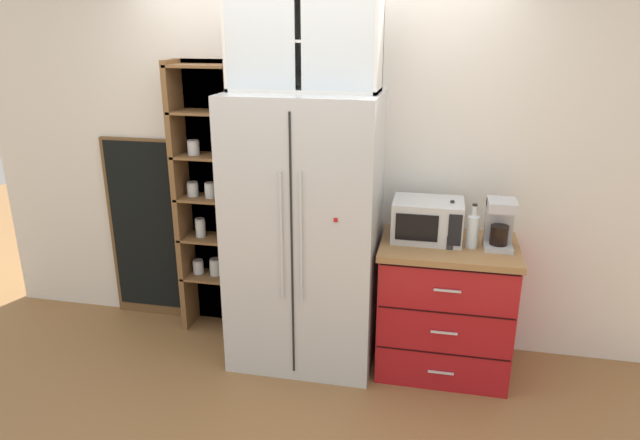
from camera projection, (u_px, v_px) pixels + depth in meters
name	position (u px, v px, depth m)	size (l,w,h in m)	color
ground_plane	(306.00, 353.00, 4.03)	(10.78, 10.78, 0.00)	olive
wall_back_cream	(318.00, 164.00, 3.99)	(5.07, 0.10, 2.55)	silver
refrigerator	(305.00, 232.00, 3.74)	(0.95, 0.71, 1.82)	silver
pantry_shelf_column	(213.00, 200.00, 4.12)	(0.52, 0.28, 1.98)	brown
counter_cabinet	(444.00, 306.00, 3.74)	(0.86, 0.64, 0.89)	#A8161C
microwave	(427.00, 220.00, 3.63)	(0.44, 0.33, 0.26)	silver
coffee_maker	(500.00, 223.00, 3.50)	(0.17, 0.20, 0.31)	#B7B7BC
mug_charcoal	(450.00, 241.00, 3.52)	(0.12, 0.08, 0.09)	#2D2D33
mug_cream	(450.00, 233.00, 3.63)	(0.11, 0.08, 0.10)	silver
bottle_clear	(473.00, 228.00, 3.50)	(0.07, 0.07, 0.28)	silver
bottle_green	(451.00, 224.00, 3.59)	(0.06, 0.06, 0.27)	#285B33
upper_cabinet	(305.00, 41.00, 3.40)	(0.91, 0.32, 0.59)	silver
chalkboard_menu	(146.00, 229.00, 4.36)	(0.60, 0.04, 1.42)	brown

